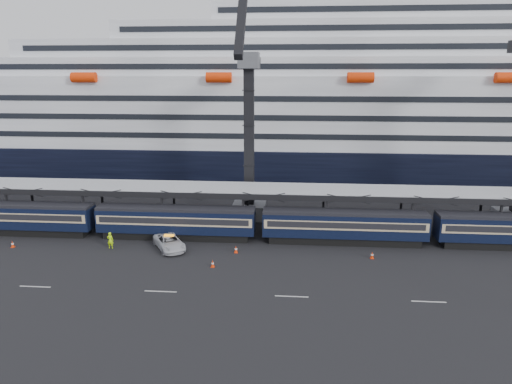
# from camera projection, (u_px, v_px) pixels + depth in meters

# --- Properties ---
(ground) EXTENTS (260.00, 260.00, 0.00)m
(ground) POSITION_uv_depth(u_px,v_px,m) (438.00, 282.00, 43.60)
(ground) COLOR black
(ground) RESTS_ON ground
(train) EXTENTS (133.05, 3.00, 4.05)m
(train) POSITION_uv_depth(u_px,v_px,m) (373.00, 226.00, 53.06)
(train) COLOR black
(train) RESTS_ON ground
(canopy) EXTENTS (130.00, 6.25, 5.53)m
(canopy) POSITION_uv_depth(u_px,v_px,m) (408.00, 193.00, 55.79)
(canopy) COLOR #A2A4AA
(canopy) RESTS_ON ground
(cruise_ship) EXTENTS (214.09, 28.84, 34.00)m
(cruise_ship) POSITION_uv_depth(u_px,v_px,m) (364.00, 113.00, 84.96)
(cruise_ship) COLOR black
(cruise_ship) RESTS_ON ground
(crane_dark_near) EXTENTS (4.50, 17.75, 35.08)m
(crane_dark_near) POSITION_uv_depth(u_px,v_px,m) (249.00, 132.00, 60.11)
(crane_dark_near) COLOR #47494F
(crane_dark_near) RESTS_ON ground
(pickup_truck) EXTENTS (5.13, 6.11, 1.55)m
(pickup_truck) POSITION_uv_depth(u_px,v_px,m) (169.00, 242.00, 51.77)
(pickup_truck) COLOR silver
(pickup_truck) RESTS_ON ground
(worker) EXTENTS (0.72, 0.48, 1.95)m
(worker) POSITION_uv_depth(u_px,v_px,m) (110.00, 240.00, 51.90)
(worker) COLOR #BEFF0D
(worker) RESTS_ON ground
(traffic_cone_a) EXTENTS (0.39, 0.39, 0.78)m
(traffic_cone_a) POSITION_uv_depth(u_px,v_px,m) (13.00, 244.00, 52.37)
(traffic_cone_a) COLOR #F23307
(traffic_cone_a) RESTS_ON ground
(traffic_cone_b) EXTENTS (0.40, 0.40, 0.80)m
(traffic_cone_b) POSITION_uv_depth(u_px,v_px,m) (236.00, 249.00, 50.79)
(traffic_cone_b) COLOR #F23307
(traffic_cone_b) RESTS_ON ground
(traffic_cone_c) EXTENTS (0.38, 0.38, 0.77)m
(traffic_cone_c) POSITION_uv_depth(u_px,v_px,m) (213.00, 264.00, 47.00)
(traffic_cone_c) COLOR #F23307
(traffic_cone_c) RESTS_ON ground
(traffic_cone_d) EXTENTS (0.39, 0.39, 0.79)m
(traffic_cone_d) POSITION_uv_depth(u_px,v_px,m) (372.00, 255.00, 49.19)
(traffic_cone_d) COLOR #F23307
(traffic_cone_d) RESTS_ON ground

